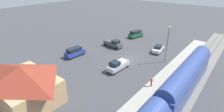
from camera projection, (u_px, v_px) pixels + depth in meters
ground_plane at (128, 59)px, 39.96m from camera, size 200.00×200.00×0.00m
railway_track at (191, 79)px, 32.00m from camera, size 4.80×70.00×0.30m
platform at (170, 72)px, 34.24m from camera, size 3.20×46.00×0.30m
passenger_train at (160, 110)px, 20.54m from camera, size 2.93×39.55×4.98m
station_building at (24, 84)px, 25.29m from camera, size 10.82×8.27×5.93m
pedestrian_on_platform at (151, 81)px, 29.16m from camera, size 0.36×0.36×1.71m
suv_green at (136, 34)px, 54.01m from camera, size 3.05×5.22×2.22m
pickup_charcoal at (113, 43)px, 46.53m from camera, size 5.52×2.76×2.14m
sedan_white at (158, 49)px, 43.52m from camera, size 2.49×4.72×1.74m
suv_blue at (75, 52)px, 41.01m from camera, size 2.24×5.00×2.22m
pickup_silver at (118, 65)px, 35.05m from camera, size 2.22×5.49×2.14m
light_pole_near_platform at (168, 40)px, 36.43m from camera, size 0.44×0.44×8.24m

